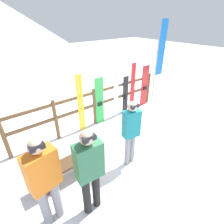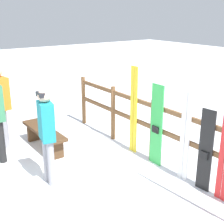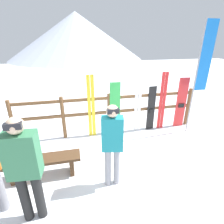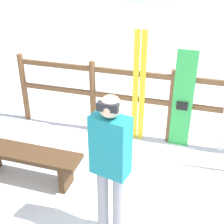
% 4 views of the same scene
% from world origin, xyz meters
% --- Properties ---
extents(ground_plane, '(40.00, 40.00, 0.00)m').
position_xyz_m(ground_plane, '(0.00, 0.00, 0.00)').
color(ground_plane, white).
extents(fence, '(5.23, 0.10, 1.21)m').
position_xyz_m(fence, '(0.00, 1.95, 0.72)').
color(fence, brown).
rests_on(fence, ground).
extents(bench, '(1.49, 0.36, 0.44)m').
position_xyz_m(bench, '(-1.67, 0.45, 0.34)').
color(bench, '#4C331E').
rests_on(bench, ground).
extents(person_teal, '(0.40, 0.27, 1.63)m').
position_xyz_m(person_teal, '(-0.35, -0.03, 0.96)').
color(person_teal, gray).
rests_on(person_teal, ground).
extents(person_orange, '(0.50, 0.33, 1.73)m').
position_xyz_m(person_orange, '(-2.32, -0.18, 1.00)').
color(person_orange, gray).
rests_on(person_orange, ground).
extents(ski_pair_yellow, '(0.20, 0.02, 1.77)m').
position_xyz_m(ski_pair_yellow, '(-0.51, 1.89, 0.89)').
color(ski_pair_yellow, yellow).
rests_on(ski_pair_yellow, ground).
extents(snowboard_green, '(0.30, 0.06, 1.54)m').
position_xyz_m(snowboard_green, '(0.16, 1.89, 0.77)').
color(snowboard_green, green).
rests_on(snowboard_green, ground).
extents(ski_pair_white, '(0.20, 0.02, 1.56)m').
position_xyz_m(ski_pair_white, '(0.84, 1.89, 0.78)').
color(ski_pair_white, white).
rests_on(ski_pair_white, ground).
extents(snowboard_black_stripe, '(0.24, 0.07, 1.36)m').
position_xyz_m(snowboard_black_stripe, '(1.28, 1.89, 0.68)').
color(snowboard_black_stripe, black).
rests_on(snowboard_black_stripe, ground).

